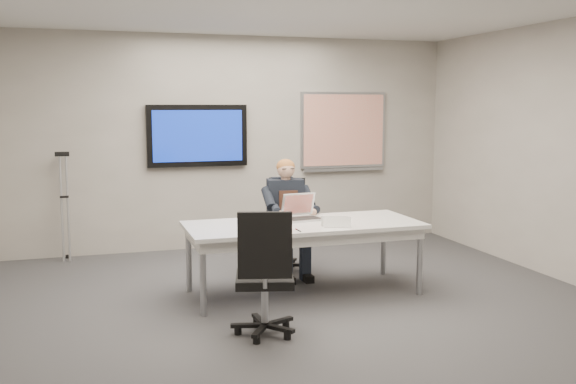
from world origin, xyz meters
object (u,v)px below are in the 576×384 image
object	(u,v)px
conference_table	(303,231)
seated_person	(290,229)
office_chair_near	(265,297)
office_chair_far	(285,242)
laptop	(301,213)

from	to	relation	value
conference_table	seated_person	world-z (taller)	seated_person
office_chair_near	seated_person	world-z (taller)	seated_person
office_chair_far	laptop	world-z (taller)	office_chair_far
laptop	seated_person	bearing A→B (deg)	79.18
conference_table	seated_person	xyz separation A→B (m)	(0.08, 0.69, -0.12)
office_chair_near	conference_table	bearing A→B (deg)	-108.45
office_chair_near	laptop	bearing A→B (deg)	-105.41
seated_person	laptop	xyz separation A→B (m)	(-0.03, -0.47, 0.26)
office_chair_far	office_chair_near	size ratio (longest dim) A/B	0.99
conference_table	office_chair_near	xyz separation A→B (m)	(-0.70, -1.07, -0.31)
office_chair_far	seated_person	size ratio (longest dim) A/B	0.81
conference_table	office_chair_near	bearing A→B (deg)	-123.23
conference_table	office_chair_far	bearing A→B (deg)	83.93
office_chair_near	laptop	world-z (taller)	office_chair_near
office_chair_near	laptop	distance (m)	1.56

